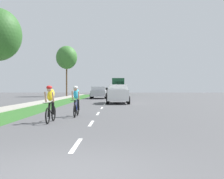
# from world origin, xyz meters

# --- Properties ---
(ground_plane) EXTENTS (120.00, 120.00, 0.00)m
(ground_plane) POSITION_xyz_m (0.00, 20.00, 0.00)
(ground_plane) COLOR #4C4C4F
(grass_verge) EXTENTS (2.38, 70.00, 0.01)m
(grass_verge) POSITION_xyz_m (-4.60, 20.00, 0.00)
(grass_verge) COLOR #2D6026
(grass_verge) RESTS_ON ground_plane
(sidewalk_concrete) EXTENTS (1.80, 70.00, 0.10)m
(sidewalk_concrete) POSITION_xyz_m (-6.69, 20.00, 0.00)
(sidewalk_concrete) COLOR #9E998E
(sidewalk_concrete) RESTS_ON ground_plane
(lane_markings_center) EXTENTS (0.12, 53.49, 0.01)m
(lane_markings_center) POSITION_xyz_m (0.00, 24.00, 0.00)
(lane_markings_center) COLOR white
(lane_markings_center) RESTS_ON ground_plane
(cyclist_lead) EXTENTS (0.42, 1.72, 1.58)m
(cyclist_lead) POSITION_xyz_m (-1.77, 7.03, 0.81)
(cyclist_lead) COLOR black
(cyclist_lead) RESTS_ON ground_plane
(cyclist_trailing) EXTENTS (0.42, 1.72, 1.58)m
(cyclist_trailing) POSITION_xyz_m (-1.02, 9.43, 0.81)
(cyclist_trailing) COLOR black
(cyclist_trailing) RESTS_ON ground_plane
(suv_white) EXTENTS (2.15, 4.70, 1.79)m
(suv_white) POSITION_xyz_m (1.24, 21.41, 0.95)
(suv_white) COLOR silver
(suv_white) RESTS_ON ground_plane
(pickup_silver) EXTENTS (2.22, 5.10, 1.64)m
(pickup_silver) POSITION_xyz_m (-1.32, 33.12, 0.83)
(pickup_silver) COLOR #A5A8AD
(pickup_silver) RESTS_ON ground_plane
(sedan_black) EXTENTS (1.98, 4.30, 1.52)m
(sedan_black) POSITION_xyz_m (-1.23, 45.34, 0.77)
(sedan_black) COLOR black
(sedan_black) RESTS_ON ground_plane
(bus_dark_green) EXTENTS (2.78, 11.60, 3.48)m
(bus_dark_green) POSITION_xyz_m (1.53, 56.43, 1.98)
(bus_dark_green) COLOR #194C2D
(bus_dark_green) RESTS_ON ground_plane
(street_tree_far) EXTENTS (3.62, 3.62, 8.72)m
(street_tree_far) POSITION_xyz_m (-7.46, 42.19, 6.71)
(street_tree_far) COLOR brown
(street_tree_far) RESTS_ON ground_plane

